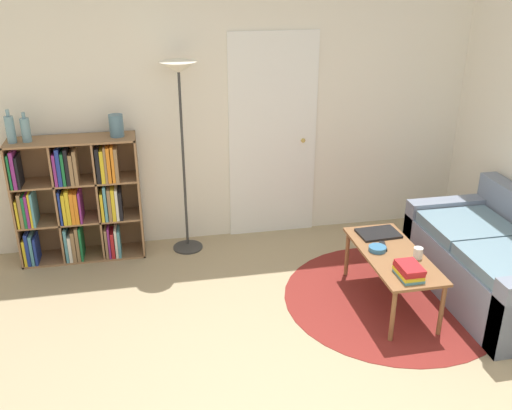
{
  "coord_description": "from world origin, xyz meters",
  "views": [
    {
      "loc": [
        -0.87,
        -2.54,
        2.65
      ],
      "look_at": [
        -0.06,
        1.51,
        0.85
      ],
      "focal_mm": 40.0,
      "sensor_mm": 36.0,
      "label": 1
    }
  ],
  "objects_px": {
    "bookshelf": "(76,200)",
    "coffee_table": "(392,259)",
    "couch": "(500,265)",
    "bottle_left": "(10,129)",
    "bowl": "(377,249)",
    "cup": "(418,253)",
    "vase_on_shelf": "(116,126)",
    "laptop": "(378,233)",
    "floor_lamp": "(180,94)",
    "bottle_middle": "(26,130)"
  },
  "relations": [
    {
      "from": "bowl",
      "to": "laptop",
      "type": "bearing_deg",
      "value": 65.91
    },
    {
      "from": "coffee_table",
      "to": "laptop",
      "type": "height_order",
      "value": "laptop"
    },
    {
      "from": "floor_lamp",
      "to": "coffee_table",
      "type": "relative_size",
      "value": 1.7
    },
    {
      "from": "cup",
      "to": "coffee_table",
      "type": "bearing_deg",
      "value": 145.32
    },
    {
      "from": "coffee_table",
      "to": "bottle_middle",
      "type": "bearing_deg",
      "value": 155.41
    },
    {
      "from": "bottle_left",
      "to": "bookshelf",
      "type": "bearing_deg",
      "value": 2.12
    },
    {
      "from": "floor_lamp",
      "to": "bookshelf",
      "type": "bearing_deg",
      "value": 177.96
    },
    {
      "from": "bookshelf",
      "to": "floor_lamp",
      "type": "xyz_separation_m",
      "value": [
        1.0,
        -0.04,
        0.95
      ]
    },
    {
      "from": "bookshelf",
      "to": "bottle_left",
      "type": "distance_m",
      "value": 0.85
    },
    {
      "from": "couch",
      "to": "coffee_table",
      "type": "xyz_separation_m",
      "value": [
        -0.93,
        0.08,
        0.11
      ]
    },
    {
      "from": "coffee_table",
      "to": "vase_on_shelf",
      "type": "relative_size",
      "value": 5.38
    },
    {
      "from": "coffee_table",
      "to": "couch",
      "type": "bearing_deg",
      "value": -4.88
    },
    {
      "from": "bottle_middle",
      "to": "vase_on_shelf",
      "type": "height_order",
      "value": "bottle_middle"
    },
    {
      "from": "laptop",
      "to": "vase_on_shelf",
      "type": "xyz_separation_m",
      "value": [
        -2.15,
        0.99,
        0.8
      ]
    },
    {
      "from": "floor_lamp",
      "to": "bottle_left",
      "type": "relative_size",
      "value": 6.21
    },
    {
      "from": "coffee_table",
      "to": "bottle_left",
      "type": "height_order",
      "value": "bottle_left"
    },
    {
      "from": "bottle_left",
      "to": "coffee_table",
      "type": "bearing_deg",
      "value": -23.58
    },
    {
      "from": "bottle_middle",
      "to": "coffee_table",
      "type": "bearing_deg",
      "value": -24.59
    },
    {
      "from": "coffee_table",
      "to": "laptop",
      "type": "relative_size",
      "value": 3.0
    },
    {
      "from": "couch",
      "to": "bottle_middle",
      "type": "xyz_separation_m",
      "value": [
        -3.82,
        1.4,
        0.98
      ]
    },
    {
      "from": "cup",
      "to": "vase_on_shelf",
      "type": "xyz_separation_m",
      "value": [
        -2.29,
        1.45,
        0.77
      ]
    },
    {
      "from": "bottle_middle",
      "to": "vase_on_shelf",
      "type": "xyz_separation_m",
      "value": [
        0.76,
        0.01,
        -0.01
      ]
    },
    {
      "from": "bottle_left",
      "to": "bowl",
      "type": "bearing_deg",
      "value": -23.2
    },
    {
      "from": "floor_lamp",
      "to": "laptop",
      "type": "bearing_deg",
      "value": -31.18
    },
    {
      "from": "bookshelf",
      "to": "coffee_table",
      "type": "height_order",
      "value": "bookshelf"
    },
    {
      "from": "laptop",
      "to": "bottle_left",
      "type": "relative_size",
      "value": 1.22
    },
    {
      "from": "bottle_middle",
      "to": "vase_on_shelf",
      "type": "bearing_deg",
      "value": 0.94
    },
    {
      "from": "vase_on_shelf",
      "to": "bowl",
      "type": "bearing_deg",
      "value": -32.07
    },
    {
      "from": "floor_lamp",
      "to": "bottle_left",
      "type": "xyz_separation_m",
      "value": [
        -1.46,
        0.02,
        -0.24
      ]
    },
    {
      "from": "couch",
      "to": "bottle_left",
      "type": "distance_m",
      "value": 4.3
    },
    {
      "from": "couch",
      "to": "laptop",
      "type": "bearing_deg",
      "value": 154.96
    },
    {
      "from": "cup",
      "to": "vase_on_shelf",
      "type": "height_order",
      "value": "vase_on_shelf"
    },
    {
      "from": "couch",
      "to": "laptop",
      "type": "distance_m",
      "value": 1.02
    },
    {
      "from": "floor_lamp",
      "to": "bottle_middle",
      "type": "relative_size",
      "value": 6.96
    },
    {
      "from": "couch",
      "to": "laptop",
      "type": "relative_size",
      "value": 4.44
    },
    {
      "from": "bookshelf",
      "to": "bowl",
      "type": "relative_size",
      "value": 8.22
    },
    {
      "from": "cup",
      "to": "bookshelf",
      "type": "bearing_deg",
      "value": 151.99
    },
    {
      "from": "vase_on_shelf",
      "to": "cup",
      "type": "bearing_deg",
      "value": -32.3
    },
    {
      "from": "bowl",
      "to": "vase_on_shelf",
      "type": "bearing_deg",
      "value": 147.93
    },
    {
      "from": "bowl",
      "to": "cup",
      "type": "xyz_separation_m",
      "value": [
        0.27,
        -0.18,
        0.03
      ]
    },
    {
      "from": "coffee_table",
      "to": "bottle_left",
      "type": "bearing_deg",
      "value": 156.42
    },
    {
      "from": "bowl",
      "to": "bottle_middle",
      "type": "height_order",
      "value": "bottle_middle"
    },
    {
      "from": "bookshelf",
      "to": "floor_lamp",
      "type": "distance_m",
      "value": 1.38
    },
    {
      "from": "floor_lamp",
      "to": "vase_on_shelf",
      "type": "height_order",
      "value": "floor_lamp"
    },
    {
      "from": "bookshelf",
      "to": "coffee_table",
      "type": "xyz_separation_m",
      "value": [
        2.56,
        -1.33,
        -0.17
      ]
    },
    {
      "from": "bowl",
      "to": "bottle_left",
      "type": "bearing_deg",
      "value": 156.8
    },
    {
      "from": "floor_lamp",
      "to": "couch",
      "type": "distance_m",
      "value": 3.1
    },
    {
      "from": "coffee_table",
      "to": "vase_on_shelf",
      "type": "distance_m",
      "value": 2.66
    },
    {
      "from": "couch",
      "to": "laptop",
      "type": "height_order",
      "value": "couch"
    },
    {
      "from": "bookshelf",
      "to": "bowl",
      "type": "xyz_separation_m",
      "value": [
        2.45,
        -1.26,
        -0.11
      ]
    }
  ]
}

